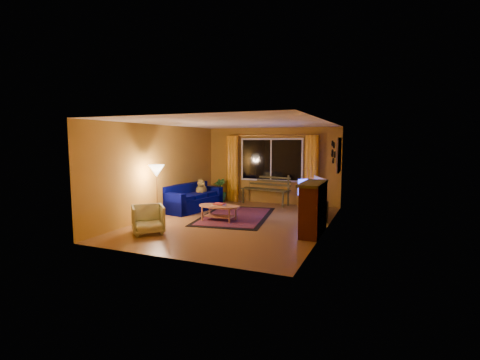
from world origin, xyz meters
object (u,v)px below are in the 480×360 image
at_px(bench, 265,197).
at_px(floor_lamp, 157,193).
at_px(tv_console, 315,207).
at_px(sofa, 193,197).
at_px(coffee_table, 219,213).
at_px(armchair, 148,218).

xyz_separation_m(bench, floor_lamp, (-1.76, -3.43, 0.48)).
height_order(bench, tv_console, tv_console).
bearing_deg(sofa, coffee_table, -25.63).
distance_m(sofa, floor_lamp, 1.70).
height_order(coffee_table, tv_console, tv_console).
relative_size(coffee_table, tv_console, 0.85).
relative_size(sofa, tv_console, 1.44).
bearing_deg(floor_lamp, tv_console, 29.18).
distance_m(armchair, coffee_table, 1.95).
bearing_deg(tv_console, bench, 124.40).
xyz_separation_m(floor_lamp, tv_console, (3.65, 2.04, -0.45)).
relative_size(armchair, tv_console, 0.53).
bearing_deg(floor_lamp, armchair, -64.19).
bearing_deg(armchair, sofa, 56.16).
xyz_separation_m(bench, tv_console, (1.89, -1.39, 0.03)).
height_order(bench, coffee_table, bench).
xyz_separation_m(sofa, tv_console, (3.57, 0.38, -0.11)).
bearing_deg(floor_lamp, coffee_table, 25.39).
height_order(bench, armchair, armchair).
height_order(armchair, floor_lamp, floor_lamp).
distance_m(floor_lamp, tv_console, 4.20).
bearing_deg(floor_lamp, sofa, 87.43).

